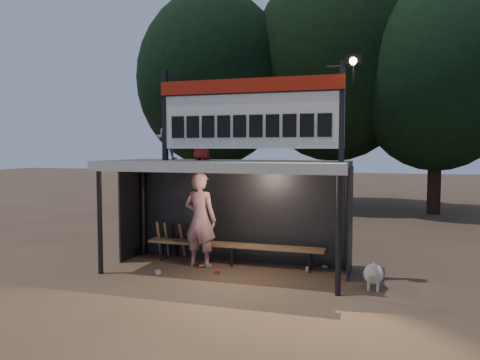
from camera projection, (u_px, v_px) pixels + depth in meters
ground at (225, 272)px, 9.77m from camera, size 80.00×80.00×0.00m
player at (200, 220)px, 10.13m from camera, size 0.81×0.60×2.06m
child_a at (167, 138)px, 10.44m from camera, size 0.52×0.43×0.96m
child_b at (202, 137)px, 9.96m from camera, size 0.51×0.35×1.00m
dugout_shelter at (229, 183)px, 9.88m from camera, size 5.10×2.08×2.32m
scoreboard_assembly at (251, 111)px, 9.37m from camera, size 4.10×0.27×1.99m
bench at (233, 246)px, 10.27m from camera, size 4.00×0.35×0.48m
tree_left at (213, 79)px, 20.10m from camera, size 6.46×6.46×9.27m
tree_mid at (335, 64)px, 20.00m from camera, size 7.22×7.22×10.36m
tree_right at (437, 80)px, 17.94m from camera, size 6.08×6.08×8.72m
dog at (373, 274)px, 8.56m from camera, size 0.36×0.81×0.49m
bats at (170, 239)px, 11.01m from camera, size 0.67×0.35×0.84m
litter at (242, 269)px, 9.82m from camera, size 3.34×1.59×0.08m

